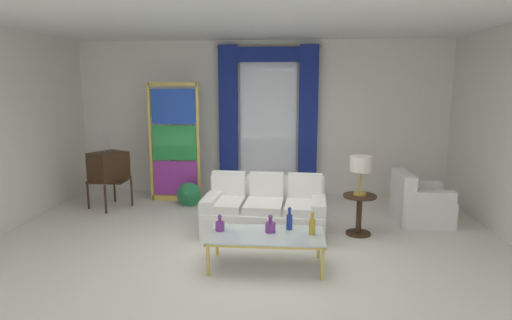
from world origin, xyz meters
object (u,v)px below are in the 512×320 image
coffee_table (266,237)px  bottle_ruby_flask (289,221)px  armchair_white (418,204)px  bottle_crystal_tall (220,225)px  vintage_tv (108,167)px  round_side_table (359,211)px  bottle_amber_squat (270,226)px  peacock_figurine (187,195)px  table_lamp_brass (361,166)px  bottle_blue_decanter (312,226)px  couch_white_long (265,211)px  stained_glass_divider (174,145)px

coffee_table → bottle_ruby_flask: bottle_ruby_flask is taller
coffee_table → armchair_white: (2.33, 1.91, -0.09)m
coffee_table → bottle_crystal_tall: bottle_crystal_tall is taller
bottle_crystal_tall → vintage_tv: (-2.33, 2.22, 0.25)m
coffee_table → round_side_table: round_side_table is taller
bottle_amber_squat → vintage_tv: (-2.95, 2.22, 0.24)m
peacock_figurine → table_lamp_brass: (2.82, -1.18, 0.81)m
table_lamp_brass → bottle_ruby_flask: bearing=-134.3°
bottle_blue_decanter → bottle_amber_squat: (-0.50, 0.05, -0.04)m
coffee_table → bottle_crystal_tall: size_ratio=6.70×
bottle_ruby_flask → round_side_table: size_ratio=0.48×
bottle_crystal_tall → table_lamp_brass: 2.25m
table_lamp_brass → couch_white_long: bearing=178.5°
couch_white_long → coffee_table: (0.08, -1.26, 0.07)m
bottle_amber_squat → couch_white_long: bearing=96.2°
bottle_amber_squat → bottle_crystal_tall: bearing=179.8°
vintage_tv → round_side_table: vintage_tv is taller
coffee_table → table_lamp_brass: 1.90m
armchair_white → round_side_table: 1.24m
bottle_blue_decanter → peacock_figurine: bottle_blue_decanter is taller
bottle_amber_squat → round_side_table: size_ratio=0.37×
couch_white_long → bottle_amber_squat: (0.13, -1.19, 0.18)m
bottle_blue_decanter → armchair_white: armchair_white is taller
couch_white_long → peacock_figurine: size_ratio=3.01×
peacock_figurine → bottle_amber_squat: bearing=-55.9°
stained_glass_divider → round_side_table: bearing=-27.1°
bottle_ruby_flask → armchair_white: bearing=40.0°
bottle_crystal_tall → armchair_white: 3.43m
bottle_amber_squat → table_lamp_brass: 1.78m
round_side_table → couch_white_long: bearing=178.5°
coffee_table → peacock_figurine: (-1.53, 2.41, -0.16)m
coffee_table → vintage_tv: 3.72m
couch_white_long → table_lamp_brass: table_lamp_brass is taller
bottle_crystal_tall → table_lamp_brass: (1.86, 1.15, 0.55)m
bottle_ruby_flask → peacock_figurine: (-1.81, 2.22, -0.30)m
bottle_amber_squat → armchair_white: size_ratio=0.26×
vintage_tv → peacock_figurine: (1.37, 0.12, -0.51)m
bottle_crystal_tall → armchair_white: (2.90, 1.83, -0.19)m
bottle_crystal_tall → bottle_ruby_flask: size_ratio=0.72×
couch_white_long → round_side_table: 1.37m
bottle_amber_squat → table_lamp_brass: (1.24, 1.15, 0.54)m
bottle_amber_squat → peacock_figurine: 2.83m
bottle_blue_decanter → table_lamp_brass: table_lamp_brass is taller
coffee_table → stained_glass_divider: (-1.85, 2.83, 0.68)m
couch_white_long → coffee_table: 1.27m
bottle_amber_squat → peacock_figurine: bearing=124.1°
stained_glass_divider → table_lamp_brass: bearing=-27.1°
couch_white_long → vintage_tv: size_ratio=1.34×
couch_white_long → bottle_crystal_tall: bearing=-112.3°
bottle_crystal_tall → table_lamp_brass: table_lamp_brass is taller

